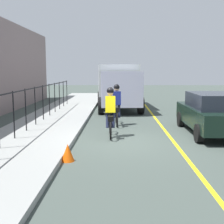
% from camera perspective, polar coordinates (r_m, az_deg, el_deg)
% --- Properties ---
extents(ground_plane, '(80.00, 80.00, 0.00)m').
position_cam_1_polar(ground_plane, '(10.31, 2.89, -5.61)').
color(ground_plane, '#3D4742').
extents(lane_line_centre, '(36.00, 0.12, 0.01)m').
position_cam_1_polar(lane_line_centre, '(10.48, 11.71, -5.53)').
color(lane_line_centre, yellow).
rests_on(lane_line_centre, ground).
extents(sidewalk, '(40.00, 3.20, 0.15)m').
position_cam_1_polar(sidewalk, '(10.75, -15.61, -4.93)').
color(sidewalk, gray).
rests_on(sidewalk, ground).
extents(iron_fence, '(18.16, 0.04, 1.60)m').
position_cam_1_polar(iron_fence, '(11.62, -16.31, 1.98)').
color(iron_fence, black).
rests_on(iron_fence, sidewalk).
extents(cyclist_lead, '(1.71, 0.37, 1.83)m').
position_cam_1_polar(cyclist_lead, '(13.09, 0.91, 1.35)').
color(cyclist_lead, black).
rests_on(cyclist_lead, ground).
extents(cyclist_follow, '(1.71, 0.37, 1.83)m').
position_cam_1_polar(cyclist_follow, '(10.76, -0.33, -0.09)').
color(cyclist_follow, black).
rests_on(cyclist_follow, ground).
extents(patrol_sedan, '(4.40, 1.92, 1.58)m').
position_cam_1_polar(patrol_sedan, '(11.94, 18.63, -0.13)').
color(patrol_sedan, black).
rests_on(patrol_sedan, ground).
extents(box_truck_background, '(6.86, 2.91, 2.78)m').
position_cam_1_polar(box_truck_background, '(18.94, 1.11, 5.34)').
color(box_truck_background, '#B1B9B9').
rests_on(box_truck_background, ground).
extents(traffic_cone_near, '(0.36, 0.36, 0.47)m').
position_cam_1_polar(traffic_cone_near, '(8.12, -8.50, -7.72)').
color(traffic_cone_near, '#F15409').
rests_on(traffic_cone_near, ground).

